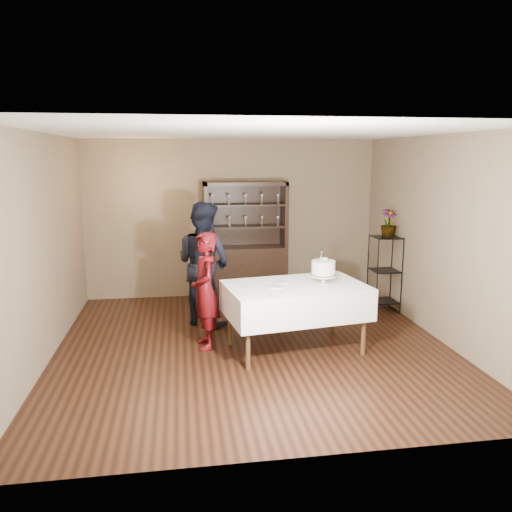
# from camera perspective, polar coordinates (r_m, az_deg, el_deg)

# --- Properties ---
(floor) EXTENTS (5.00, 5.00, 0.00)m
(floor) POSITION_cam_1_polar(r_m,az_deg,el_deg) (6.60, -0.34, -10.17)
(floor) COLOR black
(floor) RESTS_ON ground
(ceiling) EXTENTS (5.00, 5.00, 0.00)m
(ceiling) POSITION_cam_1_polar(r_m,az_deg,el_deg) (6.15, -0.37, 13.95)
(ceiling) COLOR white
(ceiling) RESTS_ON back_wall
(back_wall) EXTENTS (5.00, 0.02, 2.70)m
(back_wall) POSITION_cam_1_polar(r_m,az_deg,el_deg) (8.69, -2.76, 4.26)
(back_wall) COLOR #75654B
(back_wall) RESTS_ON floor
(wall_left) EXTENTS (0.02, 5.00, 2.70)m
(wall_left) POSITION_cam_1_polar(r_m,az_deg,el_deg) (6.37, -23.19, 0.75)
(wall_left) COLOR #75654B
(wall_left) RESTS_ON floor
(wall_right) EXTENTS (0.02, 5.00, 2.70)m
(wall_right) POSITION_cam_1_polar(r_m,az_deg,el_deg) (7.04, 20.23, 1.90)
(wall_right) COLOR #75654B
(wall_right) RESTS_ON floor
(china_hutch) EXTENTS (1.40, 0.48, 2.00)m
(china_hutch) POSITION_cam_1_polar(r_m,az_deg,el_deg) (8.58, -1.22, -0.46)
(china_hutch) COLOR black
(china_hutch) RESTS_ON floor
(plant_etagere) EXTENTS (0.42, 0.42, 1.20)m
(plant_etagere) POSITION_cam_1_polar(r_m,az_deg,el_deg) (8.13, 14.49, -1.58)
(plant_etagere) COLOR black
(plant_etagere) RESTS_ON floor
(cake_table) EXTENTS (1.84, 1.29, 0.85)m
(cake_table) POSITION_cam_1_polar(r_m,az_deg,el_deg) (6.27, 4.51, -5.07)
(cake_table) COLOR white
(cake_table) RESTS_ON floor
(woman) EXTENTS (0.42, 0.59, 1.50)m
(woman) POSITION_cam_1_polar(r_m,az_deg,el_deg) (6.36, -5.83, -3.95)
(woman) COLOR #3C0605
(woman) RESTS_ON floor
(man) EXTENTS (1.10, 1.08, 1.79)m
(man) POSITION_cam_1_polar(r_m,az_deg,el_deg) (7.26, -6.03, -0.85)
(man) COLOR black
(man) RESTS_ON floor
(cake) EXTENTS (0.37, 0.37, 0.45)m
(cake) POSITION_cam_1_polar(r_m,az_deg,el_deg) (6.28, 7.70, -1.50)
(cake) COLOR white
(cake) RESTS_ON cake_table
(plate_near) EXTENTS (0.25, 0.25, 0.01)m
(plate_near) POSITION_cam_1_polar(r_m,az_deg,el_deg) (6.09, 2.31, -3.48)
(plate_near) COLOR white
(plate_near) RESTS_ON cake_table
(plate_far) EXTENTS (0.18, 0.18, 0.01)m
(plate_far) POSITION_cam_1_polar(r_m,az_deg,el_deg) (6.29, 2.95, -3.00)
(plate_far) COLOR white
(plate_far) RESTS_ON cake_table
(potted_plant) EXTENTS (0.30, 0.30, 0.43)m
(potted_plant) POSITION_cam_1_polar(r_m,az_deg,el_deg) (7.97, 14.91, 3.64)
(potted_plant) COLOR #4C7437
(potted_plant) RESTS_ON plant_etagere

